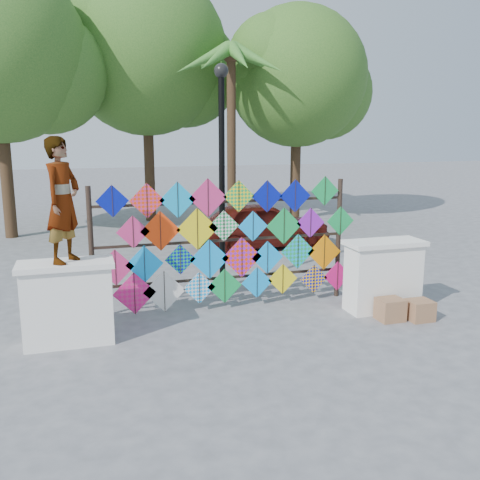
# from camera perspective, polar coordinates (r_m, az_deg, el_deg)

# --- Properties ---
(ground) EXTENTS (80.00, 80.00, 0.00)m
(ground) POSITION_cam_1_polar(r_m,az_deg,el_deg) (9.24, -0.46, -8.62)
(ground) COLOR gray
(ground) RESTS_ON ground
(parapet_left) EXTENTS (1.40, 0.65, 1.28)m
(parapet_left) POSITION_cam_1_polar(r_m,az_deg,el_deg) (8.52, -17.89, -6.36)
(parapet_left) COLOR white
(parapet_left) RESTS_ON ground
(parapet_right) EXTENTS (1.40, 0.65, 1.28)m
(parapet_right) POSITION_cam_1_polar(r_m,az_deg,el_deg) (9.94, 15.02, -3.64)
(parapet_right) COLOR white
(parapet_right) RESTS_ON ground
(kite_rack) EXTENTS (4.90, 0.24, 2.39)m
(kite_rack) POSITION_cam_1_polar(r_m,az_deg,el_deg) (9.59, -1.45, -0.39)
(kite_rack) COLOR black
(kite_rack) RESTS_ON ground
(tree_west) EXTENTS (5.85, 5.20, 8.01)m
(tree_west) POSITION_cam_1_polar(r_m,az_deg,el_deg) (17.60, -24.25, 17.75)
(tree_west) COLOR #422E1C
(tree_west) RESTS_ON ground
(tree_mid) EXTENTS (6.30, 5.60, 8.61)m
(tree_mid) POSITION_cam_1_polar(r_m,az_deg,el_deg) (19.69, -9.73, 18.96)
(tree_mid) COLOR #422E1C
(tree_mid) RESTS_ON ground
(tree_east) EXTENTS (5.40, 4.80, 7.42)m
(tree_east) POSITION_cam_1_polar(r_m,az_deg,el_deg) (19.46, 6.35, 16.81)
(tree_east) COLOR #422E1C
(tree_east) RESTS_ON ground
(palm_tree) EXTENTS (3.62, 3.62, 5.83)m
(palm_tree) POSITION_cam_1_polar(r_m,az_deg,el_deg) (17.06, -0.95, 17.51)
(palm_tree) COLOR #422E1C
(palm_tree) RESTS_ON ground
(vendor_woman) EXTENTS (0.74, 0.80, 1.84)m
(vendor_woman) POSITION_cam_1_polar(r_m,az_deg,el_deg) (8.19, -18.40, 4.04)
(vendor_woman) COLOR #99999E
(vendor_woman) RESTS_ON parapet_left
(sedan) EXTENTS (3.83, 1.63, 1.29)m
(sedan) POSITION_cam_1_polar(r_m,az_deg,el_deg) (14.76, 2.30, 1.64)
(sedan) COLOR #52140E
(sedan) RESTS_ON ground
(lamppost) EXTENTS (0.28, 0.28, 4.46)m
(lamppost) POSITION_cam_1_polar(r_m,az_deg,el_deg) (10.69, -1.96, 8.89)
(lamppost) COLOR black
(lamppost) RESTS_ON ground
(cardboard_box_near) EXTENTS (0.43, 0.38, 0.38)m
(cardboard_box_near) POSITION_cam_1_polar(r_m,az_deg,el_deg) (9.57, 15.72, -7.14)
(cardboard_box_near) COLOR #8D6644
(cardboard_box_near) RESTS_ON ground
(cardboard_box_far) EXTENTS (0.41, 0.38, 0.35)m
(cardboard_box_far) POSITION_cam_1_polar(r_m,az_deg,el_deg) (9.73, 18.60, -7.11)
(cardboard_box_far) COLOR #8D6644
(cardboard_box_far) RESTS_ON ground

